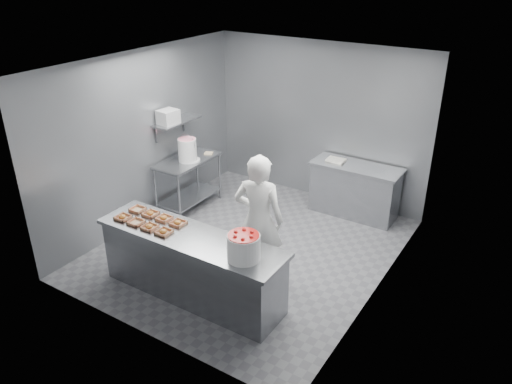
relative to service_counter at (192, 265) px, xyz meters
The scene contains 24 objects.
floor 1.42m from the service_counter, 90.00° to the left, with size 4.50×4.50×0.00m, color #4C4C51.
ceiling 2.71m from the service_counter, 90.00° to the left, with size 4.50×4.50×0.00m, color white.
wall_back 3.72m from the service_counter, 90.00° to the left, with size 4.00×0.04×2.80m, color slate.
wall_left 2.59m from the service_counter, 145.98° to the left, with size 0.04×4.50×2.80m, color slate.
wall_right 2.59m from the service_counter, 34.02° to the left, with size 0.04×4.50×2.80m, color slate.
service_counter is the anchor object (origin of this frame).
prep_table 2.56m from the service_counter, 130.24° to the left, with size 0.60×1.20×0.90m.
back_counter 3.37m from the service_counter, 74.52° to the left, with size 1.50×0.60×0.90m.
wall_shelf 2.88m from the service_counter, 133.03° to the left, with size 0.35×0.90×0.03m, color slate.
tray_0 1.14m from the service_counter, behind, with size 0.19×0.18×0.06m.
tray_1 0.93m from the service_counter, behind, with size 0.19×0.18×0.04m.
tray_2 0.74m from the service_counter, 166.08° to the right, with size 0.19×0.18×0.06m.
tray_3 0.58m from the service_counter, 156.30° to the right, with size 0.19×0.18×0.06m.
tray_4 1.14m from the service_counter, behind, with size 0.19×0.18×0.04m.
tray_5 0.93m from the service_counter, behind, with size 0.19×0.18×0.06m.
tray_6 0.74m from the service_counter, 166.07° to the left, with size 0.19×0.18×0.06m.
tray_7 0.58m from the service_counter, 156.28° to the left, with size 0.19×0.18×0.06m.
worker 1.05m from the service_counter, 56.17° to the left, with size 0.67×0.44×1.83m, color white.
strawberry_tub 1.06m from the service_counter, ahead, with size 0.39×0.39×0.32m.
glaze_bucket 2.58m from the service_counter, 129.91° to the left, with size 0.33×0.31×0.48m.
bucket_lid 2.54m from the service_counter, 128.68° to the left, with size 0.30×0.30×0.02m, color silver.
rag 2.85m from the service_counter, 122.50° to the left, with size 0.14×0.12×0.02m, color #CCB28C.
appliance 2.80m from the service_counter, 136.19° to the left, with size 0.27×0.31×0.23m, color gray.
paper_stack 3.32m from the service_counter, 80.86° to the left, with size 0.30×0.22×0.04m, color silver.
Camera 1 is at (3.57, -5.45, 4.10)m, focal length 35.00 mm.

